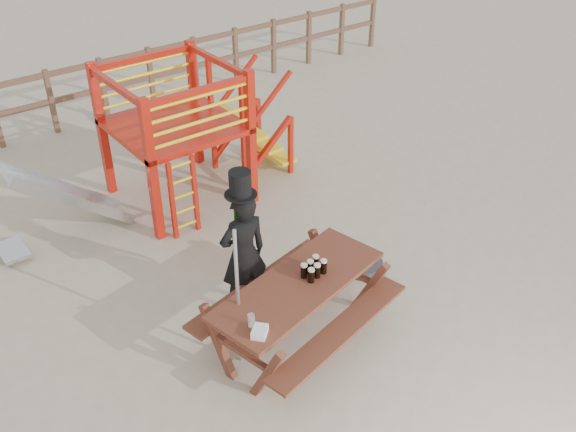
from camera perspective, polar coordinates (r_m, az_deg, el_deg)
name	(u,v)px	position (r m, az deg, el deg)	size (l,w,h in m)	color
ground	(320,328)	(7.66, 2.83, -9.89)	(60.00, 60.00, 0.00)	#BAAB90
back_fence	(77,88)	(12.62, -18.28, 10.74)	(15.09, 0.09, 1.20)	brown
playground_fort	(171,135)	(9.61, -10.32, 7.08)	(4.71, 1.84, 2.10)	#B5190C
picnic_table	(298,304)	(7.17, 0.92, -7.84)	(2.38, 1.87, 0.82)	brown
man_with_hat	(243,251)	(7.40, -3.99, -3.14)	(0.62, 0.44, 1.90)	black
metal_pole	(238,300)	(6.70, -4.46, -7.44)	(0.04, 0.04, 1.75)	#B2B2B7
parasol_base	(363,265)	(8.52, 6.68, -4.37)	(0.52, 0.52, 0.22)	#323236
paper_bag	(260,332)	(6.35, -2.53, -10.25)	(0.18, 0.14, 0.08)	white
stout_pints	(314,269)	(7.03, 2.30, -4.69)	(0.29, 0.23, 0.17)	black
empty_glasses	(251,321)	(6.42, -3.27, -9.31)	(0.07, 0.07, 0.15)	silver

